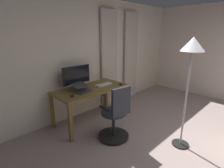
# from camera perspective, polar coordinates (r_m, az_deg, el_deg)

# --- Properties ---
(ground_plane) EXTENTS (7.48, 7.48, 0.00)m
(ground_plane) POSITION_cam_1_polar(r_m,az_deg,el_deg) (3.27, 32.12, -20.74)
(ground_plane) COLOR gray
(back_room_partition) EXTENTS (5.75, 0.10, 2.61)m
(back_room_partition) POSITION_cam_1_polar(r_m,az_deg,el_deg) (4.25, -5.39, 9.09)
(back_room_partition) COLOR beige
(back_room_partition) RESTS_ON ground
(curtain_left_panel) EXTENTS (0.52, 0.06, 2.38)m
(curtain_left_panel) POSITION_cam_1_polar(r_m,az_deg,el_deg) (5.02, 6.08, 8.86)
(curtain_left_panel) COLOR #BEB2A4
(curtain_left_panel) RESTS_ON ground
(curtain_right_panel) EXTENTS (0.52, 0.06, 2.38)m
(curtain_right_panel) POSITION_cam_1_polar(r_m,az_deg,el_deg) (4.41, -0.92, 7.89)
(curtain_right_panel) COLOR #BEB2A4
(curtain_right_panel) RESTS_ON ground
(desk) EXTENTS (1.53, 0.74, 0.75)m
(desk) POSITION_cam_1_polar(r_m,az_deg,el_deg) (3.64, -6.85, -2.63)
(desk) COLOR brown
(desk) RESTS_ON ground
(office_chair) EXTENTS (0.56, 0.56, 1.01)m
(office_chair) POSITION_cam_1_polar(r_m,az_deg,el_deg) (3.08, 1.27, -10.35)
(office_chair) COLOR black
(office_chair) RESTS_ON ground
(computer_monitor) EXTENTS (0.63, 0.18, 0.45)m
(computer_monitor) POSITION_cam_1_polar(r_m,az_deg,el_deg) (3.66, -11.50, 2.76)
(computer_monitor) COLOR black
(computer_monitor) RESTS_ON desk
(computer_keyboard) EXTENTS (0.38, 0.14, 0.02)m
(computer_keyboard) POSITION_cam_1_polar(r_m,az_deg,el_deg) (3.79, -2.73, -0.16)
(computer_keyboard) COLOR silver
(computer_keyboard) RESTS_ON desk
(laptop) EXTENTS (0.35, 0.36, 0.15)m
(laptop) POSITION_cam_1_polar(r_m,az_deg,el_deg) (3.40, -9.86, -1.65)
(laptop) COLOR #333338
(laptop) RESTS_ON desk
(computer_mouse) EXTENTS (0.06, 0.10, 0.04)m
(computer_mouse) POSITION_cam_1_polar(r_m,az_deg,el_deg) (3.79, 2.87, -0.07)
(computer_mouse) COLOR black
(computer_mouse) RESTS_ON desk
(cell_phone_face_up) EXTENTS (0.13, 0.16, 0.01)m
(cell_phone_face_up) POSITION_cam_1_polar(r_m,az_deg,el_deg) (3.21, -12.99, -3.86)
(cell_phone_face_up) COLOR #232328
(cell_phone_face_up) RESTS_ON desk
(floor_lamp) EXTENTS (0.34, 0.34, 1.79)m
(floor_lamp) POSITION_cam_1_polar(r_m,az_deg,el_deg) (2.85, 24.59, 8.56)
(floor_lamp) COLOR black
(floor_lamp) RESTS_ON ground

